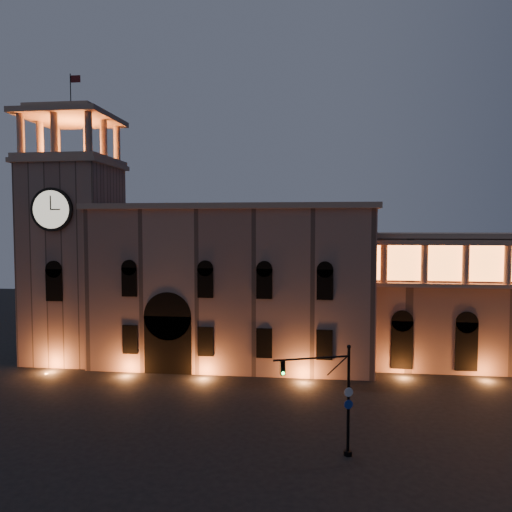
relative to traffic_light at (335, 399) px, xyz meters
name	(u,v)px	position (x,y,z in m)	size (l,w,h in m)	color
ground	(213,445)	(-8.41, 0.78, -3.92)	(160.00, 160.00, 0.00)	black
government_building	(234,284)	(-10.48, 22.71, 4.85)	(30.80, 12.80, 17.60)	#8E6A5D
clock_tower	(74,250)	(-28.91, 21.76, 8.58)	(9.80, 9.80, 32.40)	#8E6A5D
traffic_light	(335,399)	(0.00, 0.00, 0.00)	(5.18, 2.04, 7.46)	black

